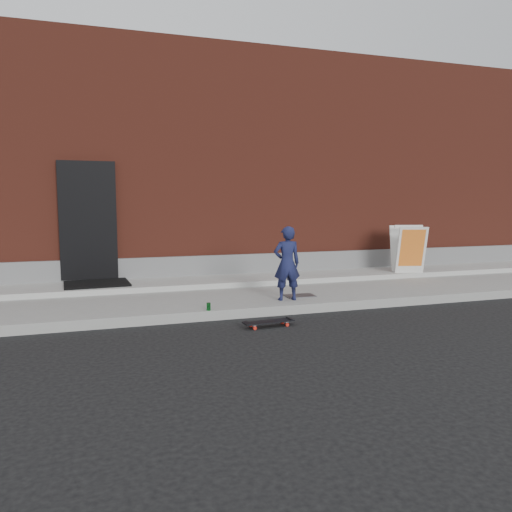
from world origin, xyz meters
name	(u,v)px	position (x,y,z in m)	size (l,w,h in m)	color
ground	(268,317)	(0.00, 0.00, 0.00)	(80.00, 80.00, 0.00)	black
sidewalk	(241,295)	(0.00, 1.50, 0.07)	(20.00, 3.00, 0.15)	gray
apron	(228,280)	(0.00, 2.40, 0.20)	(20.00, 1.20, 0.10)	gray
building	(185,175)	(0.00, 6.99, 2.50)	(20.00, 8.10, 5.00)	maroon
child	(287,263)	(0.48, 0.42, 0.76)	(0.44, 0.29, 1.21)	#161B40
skateboard	(269,322)	(-0.20, -0.59, 0.07)	(0.73, 0.25, 0.08)	red
pizza_sign	(408,249)	(3.89, 1.98, 0.76)	(0.77, 0.85, 1.01)	silver
soda_can	(209,307)	(-0.92, 0.05, 0.21)	(0.06, 0.06, 0.11)	#177528
doormat	(97,284)	(-2.48, 2.40, 0.27)	(1.14, 0.92, 0.03)	black
utility_plate	(300,296)	(0.81, 0.66, 0.16)	(0.51, 0.32, 0.02)	#4B4B50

